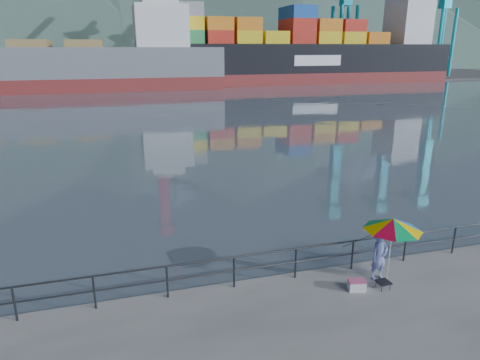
# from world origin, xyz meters

# --- Properties ---
(harbor_water) EXTENTS (500.00, 280.00, 0.00)m
(harbor_water) POSITION_xyz_m (0.00, 130.00, 0.00)
(harbor_water) COLOR #525E69
(harbor_water) RESTS_ON ground
(far_dock) EXTENTS (200.00, 40.00, 0.40)m
(far_dock) POSITION_xyz_m (10.00, 93.00, 0.00)
(far_dock) COLOR #514F4C
(far_dock) RESTS_ON ground
(guardrail) EXTENTS (22.00, 0.06, 1.03)m
(guardrail) POSITION_xyz_m (0.00, 1.70, 0.52)
(guardrail) COLOR #2D3033
(guardrail) RESTS_ON ground
(port_cranes) EXTENTS (116.00, 28.00, 38.40)m
(port_cranes) POSITION_xyz_m (31.00, 84.00, 16.00)
(port_cranes) COLOR red
(port_cranes) RESTS_ON ground
(container_stacks) EXTENTS (58.00, 5.40, 7.80)m
(container_stacks) POSITION_xyz_m (36.88, 93.38, 2.99)
(container_stacks) COLOR #267F3F
(container_stacks) RESTS_ON ground
(fisherman) EXTENTS (0.60, 0.43, 1.55)m
(fisherman) POSITION_xyz_m (3.46, 0.92, 0.77)
(fisherman) COLOR navy
(fisherman) RESTS_ON ground
(beach_umbrella) EXTENTS (2.17, 2.17, 2.12)m
(beach_umbrella) POSITION_xyz_m (3.61, 0.64, 1.94)
(beach_umbrella) COLOR white
(beach_umbrella) RESTS_ON ground
(folding_stool) EXTENTS (0.38, 0.38, 0.24)m
(folding_stool) POSITION_xyz_m (3.29, 0.36, 0.13)
(folding_stool) COLOR black
(folding_stool) RESTS_ON ground
(cooler_bag) EXTENTS (0.56, 0.43, 0.28)m
(cooler_bag) POSITION_xyz_m (2.48, 0.52, 0.14)
(cooler_bag) COLOR silver
(cooler_bag) RESTS_ON ground
(fishing_rod) EXTENTS (0.16, 1.83, 1.29)m
(fishing_rod) POSITION_xyz_m (3.18, 1.83, 0.00)
(fishing_rod) COLOR black
(fishing_rod) RESTS_ON ground
(bulk_carrier) EXTENTS (57.39, 9.93, 14.50)m
(bulk_carrier) POSITION_xyz_m (-11.59, 71.36, 4.04)
(bulk_carrier) COLOR maroon
(bulk_carrier) RESTS_ON ground
(container_ship) EXTENTS (62.27, 10.38, 18.10)m
(container_ship) POSITION_xyz_m (36.84, 75.69, 5.81)
(container_ship) COLOR maroon
(container_ship) RESTS_ON ground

